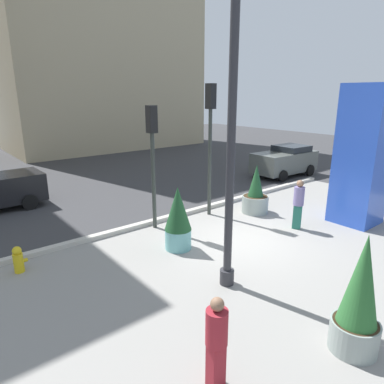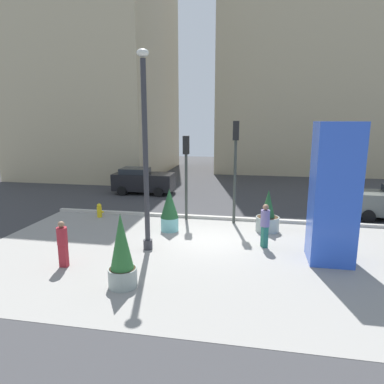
{
  "view_description": "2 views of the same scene",
  "coord_description": "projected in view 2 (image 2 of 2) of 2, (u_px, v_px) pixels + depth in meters",
  "views": [
    {
      "loc": [
        -7.93,
        -7.06,
        4.67
      ],
      "look_at": [
        -0.96,
        1.52,
        1.48
      ],
      "focal_mm": 32.1,
      "sensor_mm": 36.0,
      "label": 1
    },
    {
      "loc": [
        1.72,
        -14.02,
        5.05
      ],
      "look_at": [
        -1.14,
        1.42,
        1.76
      ],
      "focal_mm": 32.19,
      "sensor_mm": 36.0,
      "label": 2
    }
  ],
  "objects": [
    {
      "name": "plaza_pavement",
      "position": [
        205.0,
        257.0,
        12.91
      ],
      "size": [
        18.0,
        10.0,
        0.02
      ],
      "primitive_type": "cube",
      "color": "gray",
      "rests_on": "ground_plane"
    },
    {
      "name": "office_block_flanking",
      "position": [
        99.0,
        75.0,
        32.38
      ],
      "size": [
        12.18,
        13.74,
        18.42
      ],
      "primitive_type": "cube",
      "color": "tan",
      "rests_on": "ground_plane"
    },
    {
      "name": "fire_hydrant",
      "position": [
        99.0,
        210.0,
        18.16
      ],
      "size": [
        0.36,
        0.26,
        0.75
      ],
      "color": "gold",
      "rests_on": "ground_plane"
    },
    {
      "name": "ground_plane",
      "position": [
        221.0,
        215.0,
        18.68
      ],
      "size": [
        60.0,
        60.0,
        0.0
      ],
      "primitive_type": "plane",
      "color": "#38383A"
    },
    {
      "name": "car_far_lane",
      "position": [
        143.0,
        181.0,
        24.01
      ],
      "size": [
        4.16,
        2.13,
        1.78
      ],
      "color": "black",
      "rests_on": "ground_plane"
    },
    {
      "name": "traffic_light_corner",
      "position": [
        235.0,
        156.0,
        16.49
      ],
      "size": [
        0.28,
        0.42,
        5.01
      ],
      "color": "#333833",
      "rests_on": "ground_plane"
    },
    {
      "name": "potted_plant_near_right",
      "position": [
        122.0,
        254.0,
        10.42
      ],
      "size": [
        0.88,
        0.88,
        2.36
      ],
      "color": "gray",
      "rests_on": "ground_plane"
    },
    {
      "name": "traffic_light_far_side",
      "position": [
        186.0,
        164.0,
        17.2
      ],
      "size": [
        0.28,
        0.42,
        4.29
      ],
      "color": "#333833",
      "rests_on": "ground_plane"
    },
    {
      "name": "pedestrian_by_curb",
      "position": [
        265.0,
        223.0,
        13.73
      ],
      "size": [
        0.48,
        0.48,
        1.79
      ],
      "color": "#236656",
      "rests_on": "ground_plane"
    },
    {
      "name": "lamp_post",
      "position": [
        146.0,
        157.0,
        12.96
      ],
      "size": [
        0.44,
        0.44,
        7.53
      ],
      "color": "#2D2D33",
      "rests_on": "ground_plane"
    },
    {
      "name": "highrise_across_street",
      "position": [
        304.0,
        62.0,
        33.15
      ],
      "size": [
        16.16,
        8.42,
        21.1
      ],
      "primitive_type": "cube",
      "color": "tan",
      "rests_on": "ground_plane"
    },
    {
      "name": "potted_plant_near_left",
      "position": [
        268.0,
        216.0,
        15.78
      ],
      "size": [
        1.06,
        1.06,
        1.97
      ],
      "color": "gray",
      "rests_on": "ground_plane"
    },
    {
      "name": "potted_plant_curbside",
      "position": [
        170.0,
        210.0,
        15.79
      ],
      "size": [
        0.83,
        0.83,
        2.0
      ],
      "color": "#6BB2B2",
      "rests_on": "ground_plane"
    },
    {
      "name": "art_pillar_blue",
      "position": [
        334.0,
        194.0,
        12.09
      ],
      "size": [
        1.5,
        1.5,
        5.01
      ],
      "primitive_type": "cube",
      "color": "blue",
      "rests_on": "ground_plane"
    },
    {
      "name": "pedestrian_crossing",
      "position": [
        63.0,
        242.0,
        11.89
      ],
      "size": [
        0.36,
        0.36,
        1.66
      ],
      "color": "maroon",
      "rests_on": "ground_plane"
    },
    {
      "name": "curb_strip",
      "position": [
        220.0,
        218.0,
        17.82
      ],
      "size": [
        18.0,
        0.24,
        0.16
      ],
      "primitive_type": "cube",
      "color": "#B7B2A8",
      "rests_on": "ground_plane"
    }
  ]
}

